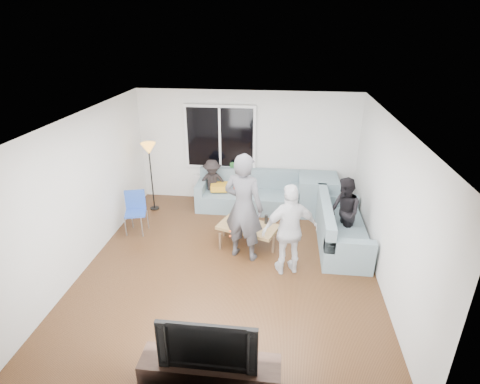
# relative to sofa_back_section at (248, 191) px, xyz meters

# --- Properties ---
(floor) EXTENTS (5.00, 5.50, 0.04)m
(floor) POSITION_rel_sofa_back_section_xyz_m (-0.08, -2.27, -0.45)
(floor) COLOR #56351C
(floor) RESTS_ON ground
(ceiling) EXTENTS (5.00, 5.50, 0.04)m
(ceiling) POSITION_rel_sofa_back_section_xyz_m (-0.08, -2.27, 2.20)
(ceiling) COLOR white
(ceiling) RESTS_ON ground
(wall_back) EXTENTS (5.00, 0.04, 2.60)m
(wall_back) POSITION_rel_sofa_back_section_xyz_m (-0.08, 0.50, 0.88)
(wall_back) COLOR silver
(wall_back) RESTS_ON ground
(wall_front) EXTENTS (5.00, 0.04, 2.60)m
(wall_front) POSITION_rel_sofa_back_section_xyz_m (-0.08, -5.04, 0.88)
(wall_front) COLOR silver
(wall_front) RESTS_ON ground
(wall_left) EXTENTS (0.04, 5.50, 2.60)m
(wall_left) POSITION_rel_sofa_back_section_xyz_m (-2.60, -2.27, 0.88)
(wall_left) COLOR silver
(wall_left) RESTS_ON ground
(wall_right) EXTENTS (0.04, 5.50, 2.60)m
(wall_right) POSITION_rel_sofa_back_section_xyz_m (2.44, -2.27, 0.88)
(wall_right) COLOR silver
(wall_right) RESTS_ON ground
(window_frame) EXTENTS (1.62, 0.06, 1.47)m
(window_frame) POSITION_rel_sofa_back_section_xyz_m (-0.68, 0.42, 1.12)
(window_frame) COLOR white
(window_frame) RESTS_ON wall_back
(window_glass) EXTENTS (1.50, 0.02, 1.35)m
(window_glass) POSITION_rel_sofa_back_section_xyz_m (-0.68, 0.38, 1.12)
(window_glass) COLOR black
(window_glass) RESTS_ON window_frame
(window_mullion) EXTENTS (0.05, 0.03, 1.35)m
(window_mullion) POSITION_rel_sofa_back_section_xyz_m (-0.68, 0.37, 1.12)
(window_mullion) COLOR white
(window_mullion) RESTS_ON window_frame
(radiator) EXTENTS (1.30, 0.12, 0.62)m
(radiator) POSITION_rel_sofa_back_section_xyz_m (-0.68, 0.38, -0.11)
(radiator) COLOR silver
(radiator) RESTS_ON floor
(potted_plant) EXTENTS (0.25, 0.21, 0.40)m
(potted_plant) POSITION_rel_sofa_back_section_xyz_m (-0.40, 0.35, 0.40)
(potted_plant) COLOR #2D7132
(potted_plant) RESTS_ON radiator
(vase) EXTENTS (0.16, 0.16, 0.16)m
(vase) POSITION_rel_sofa_back_section_xyz_m (-1.02, 0.35, 0.28)
(vase) COLOR silver
(vase) RESTS_ON radiator
(sofa_back_section) EXTENTS (2.30, 0.85, 0.85)m
(sofa_back_section) POSITION_rel_sofa_back_section_xyz_m (0.00, 0.00, 0.00)
(sofa_back_section) COLOR slate
(sofa_back_section) RESTS_ON floor
(sofa_right_section) EXTENTS (2.00, 0.85, 0.85)m
(sofa_right_section) POSITION_rel_sofa_back_section_xyz_m (1.94, -1.35, 0.00)
(sofa_right_section) COLOR slate
(sofa_right_section) RESTS_ON floor
(sofa_corner) EXTENTS (0.85, 0.85, 0.85)m
(sofa_corner) POSITION_rel_sofa_back_section_xyz_m (1.56, 0.00, 0.00)
(sofa_corner) COLOR slate
(sofa_corner) RESTS_ON floor
(cushion_yellow) EXTENTS (0.42, 0.37, 0.14)m
(cushion_yellow) POSITION_rel_sofa_back_section_xyz_m (-0.65, -0.02, 0.09)
(cushion_yellow) COLOR orange
(cushion_yellow) RESTS_ON sofa_back_section
(cushion_red) EXTENTS (0.36, 0.30, 0.13)m
(cushion_red) POSITION_rel_sofa_back_section_xyz_m (-0.14, 0.06, 0.09)
(cushion_red) COLOR #9C2A16
(cushion_red) RESTS_ON sofa_back_section
(coffee_table) EXTENTS (1.23, 0.92, 0.40)m
(coffee_table) POSITION_rel_sofa_back_section_xyz_m (0.15, -1.55, -0.22)
(coffee_table) COLOR #A37B4E
(coffee_table) RESTS_ON floor
(pitcher) EXTENTS (0.17, 0.17, 0.17)m
(pitcher) POSITION_rel_sofa_back_section_xyz_m (0.12, -1.64, 0.06)
(pitcher) COLOR maroon
(pitcher) RESTS_ON coffee_table
(side_chair) EXTENTS (0.50, 0.50, 0.86)m
(side_chair) POSITION_rel_sofa_back_section_xyz_m (-2.13, -1.36, 0.01)
(side_chair) COLOR #274AAA
(side_chair) RESTS_ON floor
(floor_lamp) EXTENTS (0.32, 0.32, 1.56)m
(floor_lamp) POSITION_rel_sofa_back_section_xyz_m (-2.13, -0.29, 0.36)
(floor_lamp) COLOR #FFA330
(floor_lamp) RESTS_ON floor
(player_left) EXTENTS (0.83, 0.67, 1.98)m
(player_left) POSITION_rel_sofa_back_section_xyz_m (0.12, -1.97, 0.56)
(player_left) COLOR #444348
(player_left) RESTS_ON floor
(player_right) EXTENTS (1.02, 0.66, 1.61)m
(player_right) POSITION_rel_sofa_back_section_xyz_m (0.93, -2.34, 0.38)
(player_right) COLOR silver
(player_right) RESTS_ON floor
(spectator_right) EXTENTS (0.68, 0.78, 1.36)m
(spectator_right) POSITION_rel_sofa_back_section_xyz_m (1.94, -1.34, 0.25)
(spectator_right) COLOR black
(spectator_right) RESTS_ON floor
(spectator_back) EXTENTS (0.81, 0.57, 1.13)m
(spectator_back) POSITION_rel_sofa_back_section_xyz_m (-0.82, 0.03, 0.14)
(spectator_back) COLOR black
(spectator_back) RESTS_ON floor
(tv_console) EXTENTS (1.60, 0.40, 0.44)m
(tv_console) POSITION_rel_sofa_back_section_xyz_m (0.04, -4.77, -0.20)
(tv_console) COLOR #36241B
(tv_console) RESTS_ON floor
(television) EXTENTS (1.10, 0.14, 0.63)m
(television) POSITION_rel_sofa_back_section_xyz_m (0.04, -4.77, 0.33)
(television) COLOR black
(television) RESTS_ON tv_console
(bottle_c) EXTENTS (0.07, 0.07, 0.17)m
(bottle_c) POSITION_rel_sofa_back_section_xyz_m (0.22, -1.42, 0.06)
(bottle_c) COLOR black
(bottle_c) RESTS_ON coffee_table
(bottle_b) EXTENTS (0.08, 0.08, 0.27)m
(bottle_b) POSITION_rel_sofa_back_section_xyz_m (0.07, -1.65, 0.11)
(bottle_b) COLOR #3C931A
(bottle_b) RESTS_ON coffee_table
(bottle_e) EXTENTS (0.07, 0.07, 0.18)m
(bottle_e) POSITION_rel_sofa_back_section_xyz_m (0.49, -1.41, 0.06)
(bottle_e) COLOR black
(bottle_e) RESTS_ON coffee_table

